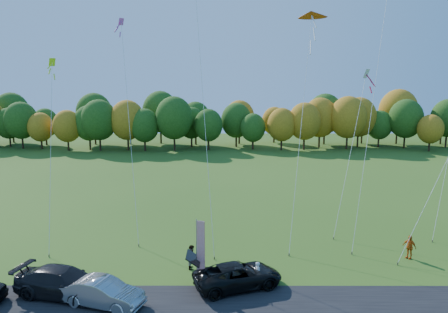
{
  "coord_description": "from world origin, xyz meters",
  "views": [
    {
      "loc": [
        0.07,
        -26.48,
        12.6
      ],
      "look_at": [
        0.0,
        6.0,
        7.0
      ],
      "focal_mm": 35.0,
      "sensor_mm": 36.0,
      "label": 1
    }
  ],
  "objects_px": {
    "silver_sedan": "(103,293)",
    "feather_flag": "(200,246)",
    "person_east": "(409,247)",
    "black_suv": "(238,275)"
  },
  "relations": [
    {
      "from": "silver_sedan",
      "to": "black_suv",
      "type": "bearing_deg",
      "value": -55.45
    },
    {
      "from": "black_suv",
      "to": "feather_flag",
      "type": "xyz_separation_m",
      "value": [
        -2.34,
        0.06,
        1.91
      ]
    },
    {
      "from": "silver_sedan",
      "to": "person_east",
      "type": "height_order",
      "value": "person_east"
    },
    {
      "from": "silver_sedan",
      "to": "feather_flag",
      "type": "xyz_separation_m",
      "value": [
        5.38,
        2.32,
        1.9
      ]
    },
    {
      "from": "person_east",
      "to": "silver_sedan",
      "type": "bearing_deg",
      "value": -110.44
    },
    {
      "from": "black_suv",
      "to": "silver_sedan",
      "type": "bearing_deg",
      "value": 85.82
    },
    {
      "from": "person_east",
      "to": "feather_flag",
      "type": "bearing_deg",
      "value": -112.25
    },
    {
      "from": "silver_sedan",
      "to": "person_east",
      "type": "xyz_separation_m",
      "value": [
        20.19,
        6.78,
        0.08
      ]
    },
    {
      "from": "silver_sedan",
      "to": "feather_flag",
      "type": "bearing_deg",
      "value": -48.46
    },
    {
      "from": "person_east",
      "to": "feather_flag",
      "type": "height_order",
      "value": "feather_flag"
    }
  ]
}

